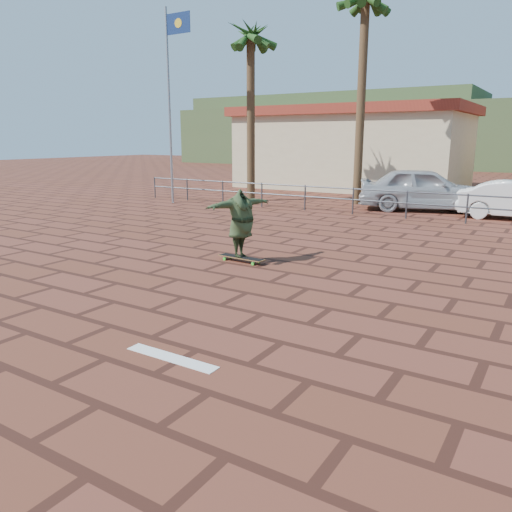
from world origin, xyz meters
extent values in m
plane|color=brown|center=(0.00, 0.00, 0.00)|extent=(120.00, 120.00, 0.00)
cube|color=white|center=(0.70, -1.20, 0.00)|extent=(1.40, 0.22, 0.01)
cylinder|color=#47494F|center=(-12.00, 12.00, 0.50)|extent=(0.06, 0.06, 1.00)
cylinder|color=#47494F|center=(-10.00, 12.00, 0.50)|extent=(0.06, 0.06, 1.00)
cylinder|color=#47494F|center=(-8.00, 12.00, 0.50)|extent=(0.06, 0.06, 1.00)
cylinder|color=#47494F|center=(-6.00, 12.00, 0.50)|extent=(0.06, 0.06, 1.00)
cylinder|color=#47494F|center=(-4.00, 12.00, 0.50)|extent=(0.06, 0.06, 1.00)
cylinder|color=#47494F|center=(-2.00, 12.00, 0.50)|extent=(0.06, 0.06, 1.00)
cylinder|color=#47494F|center=(0.00, 12.00, 0.50)|extent=(0.06, 0.06, 1.00)
cylinder|color=#47494F|center=(2.00, 12.00, 0.50)|extent=(0.06, 0.06, 1.00)
cylinder|color=#47494F|center=(0.00, 12.00, 0.95)|extent=(24.00, 0.05, 0.05)
cylinder|color=#47494F|center=(0.00, 12.00, 0.55)|extent=(24.00, 0.05, 0.05)
cylinder|color=gray|center=(-10.00, 11.00, 4.00)|extent=(0.10, 0.10, 8.00)
cube|color=#102250|center=(-9.35, 11.00, 7.30)|extent=(1.20, 0.02, 0.80)
cylinder|color=brown|center=(-7.50, 13.50, 3.50)|extent=(0.36, 0.36, 7.00)
sphere|color=#274D19|center=(-7.50, 13.50, 7.05)|extent=(2.40, 2.40, 2.40)
cylinder|color=brown|center=(-3.00, 15.00, 4.10)|extent=(0.36, 0.36, 8.20)
cube|color=beige|center=(-6.00, 22.00, 2.00)|extent=(12.00, 7.00, 4.00)
cube|color=maroon|center=(-6.00, 22.00, 4.25)|extent=(12.60, 7.60, 0.50)
cube|color=#384C28|center=(-22.00, 56.00, 4.00)|extent=(35.00, 14.00, 8.00)
cube|color=olive|center=(-1.41, 3.60, 0.10)|extent=(1.19, 0.32, 0.02)
cube|color=black|center=(-1.41, 3.60, 0.11)|extent=(1.15, 0.30, 0.00)
cube|color=silver|center=(-1.82, 3.62, 0.07)|extent=(0.08, 0.20, 0.03)
cube|color=silver|center=(-1.01, 3.57, 0.07)|extent=(0.08, 0.20, 0.03)
cylinder|color=green|center=(-1.83, 3.50, 0.04)|extent=(0.08, 0.04, 0.08)
cylinder|color=green|center=(-1.81, 3.74, 0.04)|extent=(0.08, 0.04, 0.08)
cylinder|color=green|center=(-1.01, 3.45, 0.04)|extent=(0.08, 0.04, 0.08)
cylinder|color=green|center=(-1.00, 3.69, 0.04)|extent=(0.08, 0.04, 0.08)
imported|color=#2F3F22|center=(-1.41, 3.60, 0.90)|extent=(0.93, 1.99, 1.56)
imported|color=#A5A8AC|center=(-0.03, 14.43, 0.84)|extent=(5.33, 3.42, 1.69)
camera|label=1|loc=(4.82, -5.69, 2.78)|focal=35.00mm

